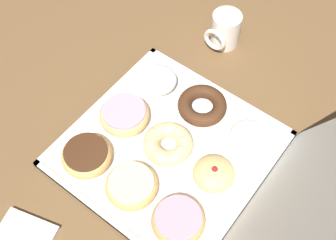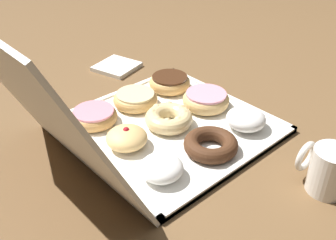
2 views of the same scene
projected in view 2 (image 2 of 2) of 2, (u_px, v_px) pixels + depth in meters
ground_plane at (169, 129)px, 0.94m from camera, size 3.00×3.00×0.00m
donut_box at (169, 127)px, 0.94m from camera, size 0.43×0.43×0.01m
box_lid_open at (39, 107)px, 0.67m from camera, size 0.43×0.17×0.37m
powdered_filled_donut_0 at (246, 119)px, 0.91m from camera, size 0.09×0.09×0.05m
pink_frosted_donut_1 at (205, 99)px, 1.00m from camera, size 0.12×0.12×0.04m
chocolate_frosted_donut_2 at (170, 82)px, 1.08m from camera, size 0.11×0.11×0.04m
chocolate_cake_ring_donut_3 at (210, 145)px, 0.84m from camera, size 0.12×0.12×0.03m
cruller_donut_4 at (168, 117)px, 0.93m from camera, size 0.11×0.11×0.04m
glazed_ring_donut_5 at (137, 98)px, 1.01m from camera, size 0.11×0.11×0.04m
powdered_filled_donut_6 at (161, 168)px, 0.77m from camera, size 0.09×0.09×0.04m
jelly_filled_donut_7 at (128, 139)px, 0.85m from camera, size 0.09×0.09×0.05m
pink_frosted_donut_8 at (94, 116)px, 0.93m from camera, size 0.11×0.11×0.03m
coffee_mug at (328, 169)px, 0.74m from camera, size 0.10×0.08×0.09m
napkin_stack at (117, 67)px, 1.21m from camera, size 0.14×0.14×0.01m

